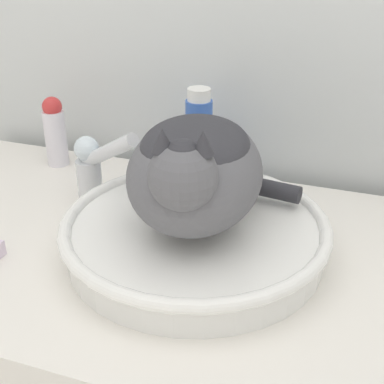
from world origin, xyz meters
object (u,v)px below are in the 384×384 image
(cat, at_px, (195,168))
(shampoo_bottle_tall, at_px, (199,140))
(faucet, at_px, (94,165))
(deodorant_stick, at_px, (55,131))

(cat, xyz_separation_m, shampoo_bottle_tall, (-0.07, 0.23, -0.05))
(cat, bearing_deg, faucet, -124.82)
(shampoo_bottle_tall, distance_m, deodorant_stick, 0.31)
(faucet, bearing_deg, cat, -1.34)
(shampoo_bottle_tall, relative_size, deodorant_stick, 1.32)
(deodorant_stick, bearing_deg, shampoo_bottle_tall, 0.00)
(cat, distance_m, deodorant_stick, 0.45)
(faucet, height_order, shampoo_bottle_tall, shampoo_bottle_tall)
(faucet, xyz_separation_m, shampoo_bottle_tall, (0.15, 0.13, 0.02))
(faucet, xyz_separation_m, deodorant_stick, (-0.16, 0.13, -0.00))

